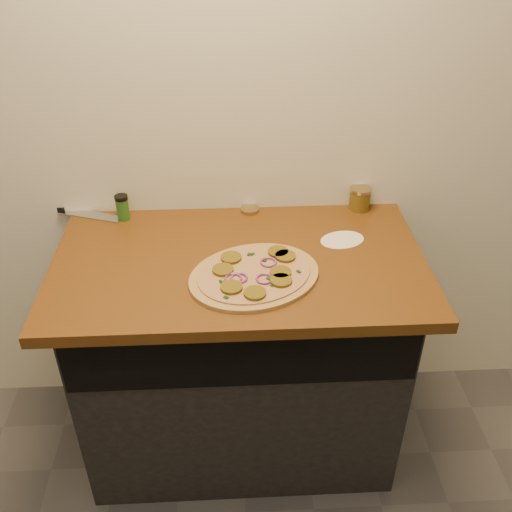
{
  "coord_description": "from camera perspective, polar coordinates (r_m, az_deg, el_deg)",
  "views": [
    {
      "loc": [
        -0.02,
        -0.1,
        1.94
      ],
      "look_at": [
        0.05,
        1.36,
        0.95
      ],
      "focal_mm": 40.0,
      "sensor_mm": 36.0,
      "label": 1
    }
  ],
  "objects": [
    {
      "name": "pizza",
      "position": [
        1.74,
        -0.13,
        -1.89
      ],
      "size": [
        0.53,
        0.53,
        0.03
      ],
      "color": "tan",
      "rests_on": "countertop"
    },
    {
      "name": "chefs_knife",
      "position": [
        2.19,
        -18.25,
        4.34
      ],
      "size": [
        0.35,
        0.15,
        0.02
      ],
      "color": "#B7BAC1",
      "rests_on": "countertop"
    },
    {
      "name": "mason_jar_lid",
      "position": [
        2.09,
        -0.64,
        4.65
      ],
      "size": [
        0.08,
        0.08,
        0.01
      ],
      "primitive_type": "cylinder",
      "rotation": [
        0.0,
        0.0,
        -0.25
      ],
      "color": "tan",
      "rests_on": "countertop"
    },
    {
      "name": "countertop",
      "position": [
        1.85,
        -1.71,
        -0.71
      ],
      "size": [
        1.2,
        0.7,
        0.04
      ],
      "primitive_type": "cube",
      "color": "#613512",
      "rests_on": "cabinet"
    },
    {
      "name": "spice_shaker",
      "position": [
        2.08,
        -13.21,
        4.77
      ],
      "size": [
        0.05,
        0.05,
        0.09
      ],
      "color": "#28601E",
      "rests_on": "countertop"
    },
    {
      "name": "cabinet",
      "position": [
        2.16,
        -1.53,
        -10.09
      ],
      "size": [
        1.1,
        0.6,
        0.86
      ],
      "primitive_type": "cube",
      "color": "black",
      "rests_on": "ground"
    },
    {
      "name": "flour_spill",
      "position": [
        1.95,
        8.61,
        1.62
      ],
      "size": [
        0.19,
        0.19,
        0.0
      ],
      "primitive_type": "cylinder",
      "rotation": [
        0.0,
        0.0,
        0.3
      ],
      "color": "white",
      "rests_on": "countertop"
    },
    {
      "name": "salsa_jar",
      "position": [
        2.12,
        10.35,
        5.7
      ],
      "size": [
        0.08,
        0.08,
        0.09
      ],
      "color": "maroon",
      "rests_on": "countertop"
    }
  ]
}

